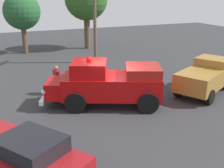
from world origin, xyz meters
TOP-DOWN VIEW (x-y plane):
  - ground_plane at (0.00, 0.00)m, footprint 60.00×60.00m
  - vintage_fire_truck at (0.10, 0.25)m, footprint 4.43×6.32m
  - classic_hot_rod at (-4.29, 4.87)m, footprint 4.65×3.97m
  - parked_pickup at (-0.35, -5.72)m, footprint 3.83×5.09m
  - lawn_chair_near_truck at (4.04, 0.86)m, footprint 0.53×0.54m
  - lawn_chair_by_car at (3.29, 1.55)m, footprint 0.64×0.64m
  - spectator_seated at (3.91, 0.85)m, footprint 0.56×0.41m
  - spectator_standing at (2.72, 2.28)m, footprint 0.64×0.36m
  - oak_tree_left at (14.87, 2.59)m, footprint 3.33×3.33m
  - utility_pole at (8.85, -2.26)m, footprint 1.58×0.85m

SIDE VIEW (x-z plane):
  - ground_plane at x=0.00m, z-range 0.00..0.00m
  - lawn_chair_near_truck at x=4.04m, z-range 0.08..1.10m
  - lawn_chair_by_car at x=3.29m, z-range 0.08..1.10m
  - spectator_seated at x=3.91m, z-range 0.05..1.34m
  - classic_hot_rod at x=-4.29m, z-range 0.02..1.48m
  - spectator_standing at x=2.72m, z-range 0.13..1.80m
  - parked_pickup at x=-0.35m, z-range 0.04..1.94m
  - vintage_fire_truck at x=0.10m, z-range -0.10..2.49m
  - oak_tree_left at x=14.87m, z-range 1.06..6.60m
  - utility_pole at x=8.85m, z-range 0.15..7.70m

